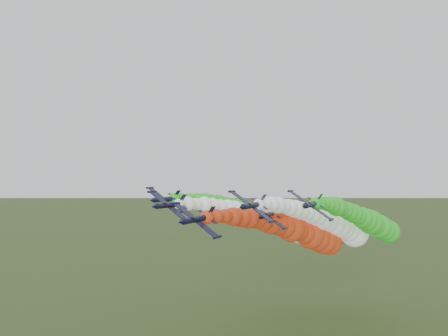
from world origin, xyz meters
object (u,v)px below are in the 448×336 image
(jet_inner_right, at_px, (334,224))
(jet_inner_left, at_px, (273,222))
(jet_lead, at_px, (302,233))
(jet_trail, at_px, (334,228))
(jet_outer_left, at_px, (262,217))
(jet_outer_right, at_px, (370,222))

(jet_inner_right, bearing_deg, jet_inner_left, -166.50)
(jet_inner_left, xyz_separation_m, jet_inner_right, (17.83, 4.28, -0.17))
(jet_lead, height_order, jet_trail, jet_lead)
(jet_inner_right, xyz_separation_m, jet_outer_left, (-25.72, 6.97, 0.60))
(jet_lead, bearing_deg, jet_outer_left, 133.74)
(jet_lead, bearing_deg, jet_inner_right, 65.50)
(jet_inner_left, distance_m, jet_trail, 25.38)
(jet_inner_left, bearing_deg, jet_outer_left, 125.06)
(jet_lead, bearing_deg, jet_outer_right, 51.33)
(jet_inner_right, bearing_deg, jet_lead, -114.50)
(jet_lead, bearing_deg, jet_inner_left, 141.75)
(jet_outer_left, distance_m, jet_trail, 24.75)
(jet_outer_left, bearing_deg, jet_trail, 21.83)
(jet_inner_left, distance_m, jet_outer_left, 13.75)
(jet_outer_left, bearing_deg, jet_outer_right, -1.43)
(jet_outer_right, bearing_deg, jet_outer_left, 178.57)
(jet_lead, xyz_separation_m, jet_inner_right, (6.15, 13.49, 1.54))
(jet_outer_left, xyz_separation_m, jet_trail, (22.73, 9.10, -3.63))
(jet_inner_right, distance_m, jet_trail, 16.63)
(jet_lead, xyz_separation_m, jet_outer_left, (-19.58, 20.46, 2.14))
(jet_outer_left, height_order, jet_trail, jet_outer_left)
(jet_inner_right, distance_m, jet_outer_left, 26.66)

